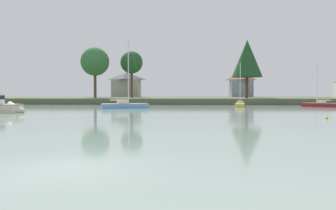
{
  "coord_description": "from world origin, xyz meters",
  "views": [
    {
      "loc": [
        3.99,
        -10.24,
        2.46
      ],
      "look_at": [
        0.86,
        34.95,
        0.86
      ],
      "focal_mm": 34.23,
      "sensor_mm": 36.0,
      "label": 1
    }
  ],
  "objects_px": {
    "sailboat_maroon": "(320,106)",
    "sailboat_skyblue": "(125,107)",
    "mooring_buoy_yellow": "(326,118)",
    "sailboat_yellow": "(240,106)"
  },
  "relations": [
    {
      "from": "sailboat_skyblue",
      "to": "mooring_buoy_yellow",
      "type": "relative_size",
      "value": 32.17
    },
    {
      "from": "sailboat_yellow",
      "to": "sailboat_skyblue",
      "type": "bearing_deg",
      "value": -158.46
    },
    {
      "from": "sailboat_yellow",
      "to": "mooring_buoy_yellow",
      "type": "xyz_separation_m",
      "value": [
        3.9,
        -29.08,
        -0.14
      ]
    },
    {
      "from": "mooring_buoy_yellow",
      "to": "sailboat_maroon",
      "type": "bearing_deg",
      "value": 69.71
    },
    {
      "from": "mooring_buoy_yellow",
      "to": "sailboat_skyblue",
      "type": "bearing_deg",
      "value": 139.25
    },
    {
      "from": "sailboat_maroon",
      "to": "sailboat_skyblue",
      "type": "height_order",
      "value": "sailboat_skyblue"
    },
    {
      "from": "sailboat_skyblue",
      "to": "sailboat_yellow",
      "type": "height_order",
      "value": "sailboat_skyblue"
    },
    {
      "from": "sailboat_maroon",
      "to": "sailboat_skyblue",
      "type": "distance_m",
      "value": 36.16
    },
    {
      "from": "sailboat_maroon",
      "to": "sailboat_yellow",
      "type": "height_order",
      "value": "sailboat_yellow"
    },
    {
      "from": "sailboat_maroon",
      "to": "sailboat_skyblue",
      "type": "relative_size",
      "value": 0.69
    }
  ]
}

